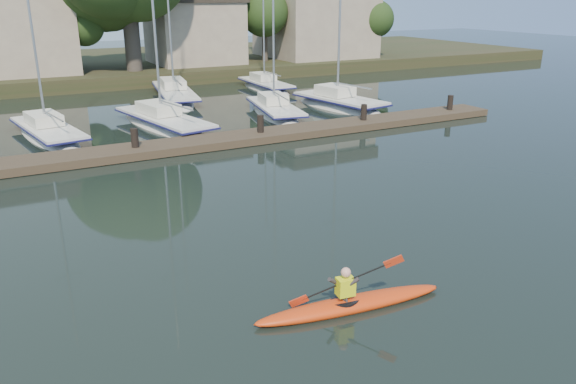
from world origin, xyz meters
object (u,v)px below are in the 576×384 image
sailboat_7 (266,91)px  kayak (350,302)px  dock (201,143)px  sailboat_2 (164,131)px  sailboat_1 (49,141)px  sailboat_4 (339,112)px  sailboat_3 (275,118)px  sailboat_6 (175,101)px

sailboat_7 → kayak: bearing=-111.1°
dock → sailboat_2: (-0.37, 4.84, -0.39)m
sailboat_1 → sailboat_4: bearing=-10.6°
sailboat_1 → sailboat_3: sailboat_1 is taller
sailboat_2 → sailboat_4: (11.08, 0.15, -0.03)m
sailboat_6 → sailboat_7: bearing=15.3°
sailboat_1 → sailboat_7: sailboat_1 is taller
sailboat_2 → sailboat_7: (10.23, 8.95, 0.01)m
kayak → dock: bearing=89.9°
sailboat_1 → sailboat_3: (12.30, -0.19, -0.00)m
sailboat_2 → kayak: bearing=-105.6°
sailboat_7 → sailboat_2: bearing=-137.9°
kayak → sailboat_1: bearing=108.6°
sailboat_1 → sailboat_6: 11.71m
sailboat_6 → sailboat_7: size_ratio=1.36×
sailboat_2 → sailboat_3: sailboat_2 is taller
dock → sailboat_2: size_ratio=2.23×
kayak → dock: 15.03m
sailboat_1 → sailboat_4: sailboat_1 is taller
kayak → dock: (1.81, 14.92, 0.03)m
sailboat_1 → sailboat_2: size_ratio=0.87×
sailboat_1 → sailboat_2: sailboat_2 is taller
dock → sailboat_1: sailboat_1 is taller
dock → sailboat_6: bearing=78.2°
dock → sailboat_4: bearing=25.0°
dock → sailboat_4: 11.82m
sailboat_2 → sailboat_4: 11.08m
sailboat_1 → sailboat_6: (8.74, 7.80, -0.01)m
sailboat_2 → sailboat_4: sailboat_2 is taller
dock → sailboat_4: (10.71, 4.99, -0.42)m
sailboat_3 → sailboat_4: bearing=10.4°
dock → sailboat_1: (-6.03, 5.20, -0.38)m
sailboat_2 → sailboat_3: bearing=-9.9°
kayak → sailboat_7: 30.99m
sailboat_1 → sailboat_6: bearing=31.9°
sailboat_1 → dock: bearing=-50.7°
dock → sailboat_7: size_ratio=2.81×
sailboat_3 → sailboat_6: bearing=124.8°
sailboat_6 → sailboat_7: 7.19m
dock → sailboat_1: size_ratio=2.56×
sailboat_1 → sailboat_6: sailboat_6 is taller
sailboat_4 → sailboat_6: bearing=125.3°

